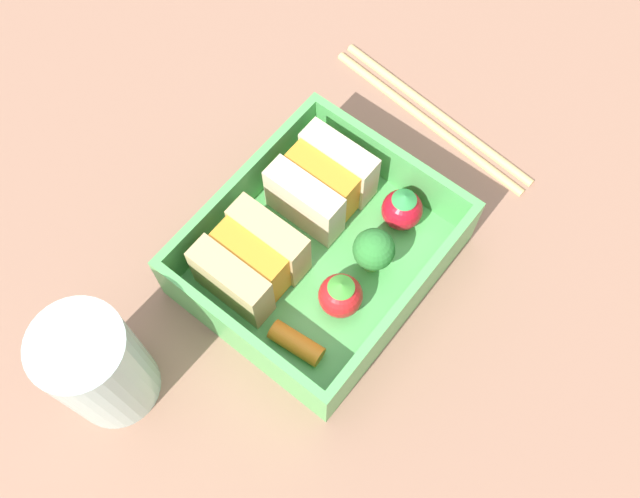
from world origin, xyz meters
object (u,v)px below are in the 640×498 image
object	(u,v)px
carrot_stick_far_left	(296,343)
strawberry_left	(402,209)
strawberry_far_left	(341,295)
sandwich_left	(251,261)
drinking_glass	(98,367)
sandwich_center_left	(322,183)
chopstick_pair	(432,115)
broccoli_floret	(374,250)

from	to	relation	value
carrot_stick_far_left	strawberry_left	distance (cm)	11.99
strawberry_far_left	strawberry_left	xyz separation A→B (cm)	(7.78, 0.57, -0.04)
sandwich_left	carrot_stick_far_left	xyz separation A→B (cm)	(-2.18, -5.66, -1.51)
strawberry_left	drinking_glass	xyz separation A→B (cm)	(-21.20, 7.68, 1.92)
carrot_stick_far_left	sandwich_center_left	bearing A→B (deg)	29.98
strawberry_left	drinking_glass	bearing A→B (deg)	160.09
sandwich_left	chopstick_pair	xyz separation A→B (cm)	(19.27, -1.90, -3.07)
strawberry_left	chopstick_pair	world-z (taller)	strawberry_left
carrot_stick_far_left	chopstick_pair	xyz separation A→B (cm)	(21.44, 3.76, -1.56)
strawberry_far_left	chopstick_pair	distance (cm)	17.93
carrot_stick_far_left	broccoli_floret	size ratio (longest dim) A/B	0.94
broccoli_floret	strawberry_left	xyz separation A→B (cm)	(4.11, 0.51, -0.78)
sandwich_center_left	strawberry_left	world-z (taller)	sandwich_center_left
sandwich_center_left	strawberry_far_left	world-z (taller)	sandwich_center_left
broccoli_floret	chopstick_pair	size ratio (longest dim) A/B	0.21
sandwich_center_left	carrot_stick_far_left	size ratio (longest dim) A/B	1.55
strawberry_far_left	chopstick_pair	xyz separation A→B (cm)	(17.27, 4.16, -2.47)
strawberry_left	sandwich_center_left	bearing A→B (deg)	111.44
broccoli_floret	strawberry_left	world-z (taller)	broccoli_floret
carrot_stick_far_left	strawberry_far_left	size ratio (longest dim) A/B	1.04
sandwich_left	carrot_stick_far_left	size ratio (longest dim) A/B	1.55
chopstick_pair	strawberry_left	bearing A→B (deg)	-159.30
broccoli_floret	drinking_glass	size ratio (longest dim) A/B	0.42
strawberry_far_left	broccoli_floret	distance (cm)	3.75
carrot_stick_far_left	strawberry_far_left	distance (cm)	4.29
strawberry_far_left	broccoli_floret	world-z (taller)	broccoli_floret
sandwich_left	strawberry_left	bearing A→B (deg)	-29.27
sandwich_center_left	strawberry_left	distance (cm)	5.92
drinking_glass	sandwich_left	bearing A→B (deg)	-10.90
carrot_stick_far_left	strawberry_left	size ratio (longest dim) A/B	1.06
sandwich_left	chopstick_pair	bearing A→B (deg)	-5.62
strawberry_left	chopstick_pair	size ratio (longest dim) A/B	0.19
sandwich_left	carrot_stick_far_left	world-z (taller)	sandwich_left
carrot_stick_far_left	strawberry_far_left	world-z (taller)	strawberry_far_left
carrot_stick_far_left	chopstick_pair	world-z (taller)	carrot_stick_far_left
carrot_stick_far_left	broccoli_floret	bearing A→B (deg)	-2.43
sandwich_left	strawberry_far_left	bearing A→B (deg)	-71.72
sandwich_left	strawberry_far_left	xyz separation A→B (cm)	(2.00, -6.05, -0.60)
broccoli_floret	chopstick_pair	distance (cm)	14.56
sandwich_center_left	strawberry_far_left	size ratio (longest dim) A/B	1.61
strawberry_far_left	broccoli_floret	xyz separation A→B (cm)	(3.67, 0.07, 0.74)
sandwich_left	drinking_glass	bearing A→B (deg)	169.10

